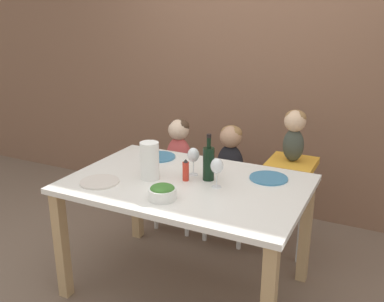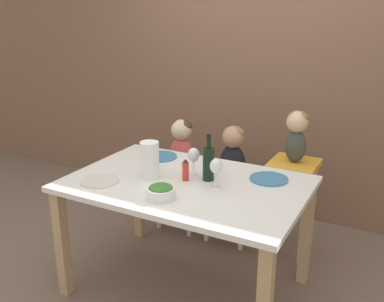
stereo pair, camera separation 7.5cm
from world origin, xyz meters
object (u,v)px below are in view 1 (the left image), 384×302
Objects in this scene: chair_far_center at (229,194)px; person_child_center at (230,154)px; chair_far_left at (179,184)px; dinner_plate_front_left at (100,182)px; chair_right_highchair at (290,182)px; person_child_left at (179,146)px; dinner_plate_back_right at (269,178)px; wine_glass_near at (217,166)px; salad_bowl_large at (162,192)px; person_baby_right at (294,130)px; wine_bottle at (209,162)px; paper_towel_roll at (150,161)px; dinner_plate_back_left at (159,157)px; wine_glass_far at (193,155)px.

chair_far_center is 0.35m from person_child_center.
dinner_plate_front_left is (-0.01, -1.03, 0.40)m from chair_far_left.
chair_right_highchair reaches higher than chair_far_left.
chair_far_left is at bearing 89.29° from dinner_plate_front_left.
chair_right_highchair is 1.48× the size of person_child_center.
dinner_plate_back_right is (0.92, -0.50, 0.05)m from person_child_left.
dinner_plate_front_left reaches higher than chair_far_center.
dinner_plate_back_right is at bearing 29.69° from dinner_plate_front_left.
dinner_plate_back_right reaches higher than chair_far_left.
salad_bowl_large is at bearing -125.36° from wine_glass_near.
person_child_center is 0.81m from wine_glass_near.
person_baby_right is 1.27× the size of wine_bottle.
wine_glass_near reaches higher than chair_right_highchair.
dinner_plate_back_left is at bearing 112.94° from paper_towel_roll.
chair_right_highchair is 0.96m from person_child_left.
person_baby_right reaches higher than person_child_left.
wine_glass_far reaches higher than dinner_plate_back_left.
dinner_plate_back_right is at bearing -47.53° from chair_far_center.
chair_right_highchair is at bearing -90.00° from person_baby_right.
chair_right_highchair is at bearing 0.00° from chair_far_left.
chair_far_left is 1.18× the size of person_baby_right.
wine_glass_near is at bearing 8.41° from paper_towel_roll.
chair_far_left is 0.95m from wine_glass_far.
salad_bowl_large reaches higher than dinner_plate_back_right.
dinner_plate_back_right is (-0.03, -0.50, -0.20)m from person_baby_right.
person_child_center is 2.72× the size of wine_glass_far.
person_child_left is 2.08× the size of paper_towel_roll.
dinner_plate_back_left is at bearing -152.60° from person_baby_right.
chair_far_left is at bearing 151.46° from dinner_plate_back_right.
paper_towel_roll is 0.77m from dinner_plate_back_right.
wine_bottle is 1.82× the size of salad_bowl_large.
person_baby_right is (0.95, 0.00, 0.60)m from chair_far_left.
wine_glass_far is (-0.22, 0.12, 0.00)m from wine_glass_near.
wine_glass_far is at bearing 151.60° from wine_glass_near.
wine_glass_near is at bearing -41.79° from wine_bottle.
paper_towel_roll is 0.33m from salad_bowl_large.
chair_far_left is at bearing -179.87° from person_baby_right.
wine_bottle reaches higher than chair_far_left.
wine_bottle is (0.12, -0.68, 0.16)m from person_child_center.
dinner_plate_back_right is at bearing -93.58° from person_baby_right.
dinner_plate_back_left is at bearing 176.76° from dinner_plate_back_right.
chair_right_highchair is 0.40m from person_baby_right.
person_child_center reaches higher than chair_far_center.
salad_bowl_large is 0.73m from dinner_plate_back_right.
dinner_plate_back_left is (-0.60, 0.31, -0.13)m from wine_glass_near.
person_child_center is 3.05× the size of salad_bowl_large.
salad_bowl_large is at bearing -57.73° from dinner_plate_back_left.
chair_far_center is at bearing 180.00° from chair_right_highchair.
salad_bowl_large is at bearing -107.06° from wine_bottle.
wine_glass_far is at bearing -127.39° from person_baby_right.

